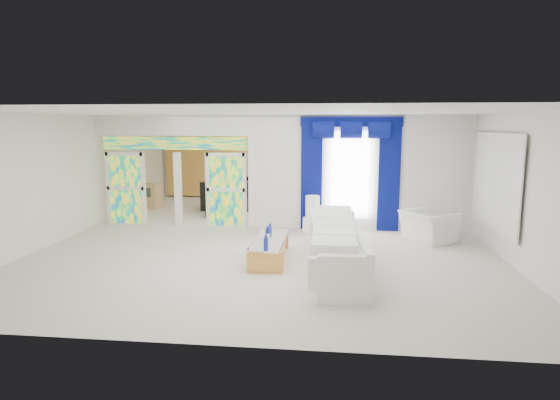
# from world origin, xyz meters

# --- Properties ---
(floor) EXTENTS (12.00, 12.00, 0.00)m
(floor) POSITION_xyz_m (0.00, 0.00, 0.00)
(floor) COLOR #B7AF9E
(floor) RESTS_ON ground
(dividing_wall) EXTENTS (5.70, 0.18, 3.00)m
(dividing_wall) POSITION_xyz_m (2.15, 1.00, 1.50)
(dividing_wall) COLOR white
(dividing_wall) RESTS_ON ground
(dividing_header) EXTENTS (4.30, 0.18, 0.55)m
(dividing_header) POSITION_xyz_m (-2.85, 1.00, 2.73)
(dividing_header) COLOR white
(dividing_header) RESTS_ON dividing_wall
(stained_panel_left) EXTENTS (0.95, 0.04, 2.00)m
(stained_panel_left) POSITION_xyz_m (-4.28, 1.00, 1.00)
(stained_panel_left) COLOR #994C3F
(stained_panel_left) RESTS_ON ground
(stained_panel_right) EXTENTS (0.95, 0.04, 2.00)m
(stained_panel_right) POSITION_xyz_m (-1.42, 1.00, 1.00)
(stained_panel_right) COLOR #994C3F
(stained_panel_right) RESTS_ON ground
(stained_transom) EXTENTS (4.00, 0.05, 0.35)m
(stained_transom) POSITION_xyz_m (-2.85, 1.00, 2.25)
(stained_transom) COLOR #994C3F
(stained_transom) RESTS_ON dividing_header
(window_pane) EXTENTS (1.00, 0.02, 2.30)m
(window_pane) POSITION_xyz_m (1.90, 0.90, 1.45)
(window_pane) COLOR white
(window_pane) RESTS_ON dividing_wall
(blue_drape_left) EXTENTS (0.55, 0.10, 2.80)m
(blue_drape_left) POSITION_xyz_m (0.90, 0.87, 1.40)
(blue_drape_left) COLOR #04114B
(blue_drape_left) RESTS_ON ground
(blue_drape_right) EXTENTS (0.55, 0.10, 2.80)m
(blue_drape_right) POSITION_xyz_m (2.90, 0.87, 1.40)
(blue_drape_right) COLOR #04114B
(blue_drape_right) RESTS_ON ground
(blue_pelmet) EXTENTS (2.60, 0.12, 0.25)m
(blue_pelmet) POSITION_xyz_m (1.90, 0.87, 2.82)
(blue_pelmet) COLOR #04114B
(blue_pelmet) RESTS_ON dividing_wall
(wall_mirror) EXTENTS (0.04, 2.70, 1.90)m
(wall_mirror) POSITION_xyz_m (4.94, -1.00, 1.55)
(wall_mirror) COLOR white
(wall_mirror) RESTS_ON ground
(gold_curtains) EXTENTS (9.70, 0.12, 2.90)m
(gold_curtains) POSITION_xyz_m (0.00, 5.90, 1.50)
(gold_curtains) COLOR #C5832F
(gold_curtains) RESTS_ON ground
(white_sofa) EXTENTS (1.17, 4.13, 0.78)m
(white_sofa) POSITION_xyz_m (1.53, -2.43, 0.39)
(white_sofa) COLOR white
(white_sofa) RESTS_ON ground
(coffee_table) EXTENTS (0.76, 1.92, 0.42)m
(coffee_table) POSITION_xyz_m (0.18, -2.13, 0.21)
(coffee_table) COLOR #C48A3D
(coffee_table) RESTS_ON ground
(console_table) EXTENTS (1.10, 0.39, 0.36)m
(console_table) POSITION_xyz_m (1.25, 0.53, 0.18)
(console_table) COLOR white
(console_table) RESTS_ON ground
(table_lamp) EXTENTS (0.36, 0.36, 0.58)m
(table_lamp) POSITION_xyz_m (0.95, 0.53, 0.65)
(table_lamp) COLOR white
(table_lamp) RESTS_ON console_table
(armchair) EXTENTS (1.43, 1.47, 0.73)m
(armchair) POSITION_xyz_m (3.73, -0.18, 0.36)
(armchair) COLOR white
(armchair) RESTS_ON ground
(grand_piano) EXTENTS (1.90, 2.19, 0.94)m
(grand_piano) POSITION_xyz_m (-1.80, 3.73, 0.47)
(grand_piano) COLOR black
(grand_piano) RESTS_ON ground
(piano_bench) EXTENTS (1.06, 0.66, 0.33)m
(piano_bench) POSITION_xyz_m (-1.80, 2.13, 0.16)
(piano_bench) COLOR black
(piano_bench) RESTS_ON ground
(tv_console) EXTENTS (0.63, 0.58, 0.81)m
(tv_console) POSITION_xyz_m (-4.52, 3.42, 0.41)
(tv_console) COLOR tan
(tv_console) RESTS_ON ground
(chandelier) EXTENTS (0.60, 0.60, 0.60)m
(chandelier) POSITION_xyz_m (-2.30, 3.40, 2.65)
(chandelier) COLOR gold
(chandelier) RESTS_ON ceiling
(decanters) EXTENTS (0.19, 1.31, 0.23)m
(decanters) POSITION_xyz_m (0.17, -2.28, 0.51)
(decanters) COLOR navy
(decanters) RESTS_ON coffee_table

